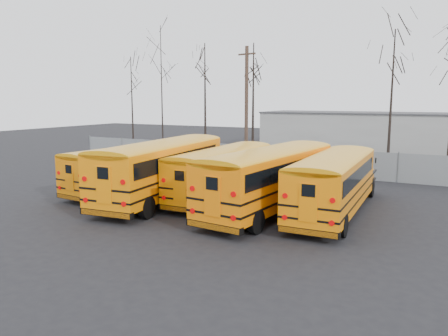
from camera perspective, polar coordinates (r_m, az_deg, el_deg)
The scene contains 14 objects.
ground at distance 22.89m, azimuth -2.35°, elevation -5.13°, with size 120.00×120.00×0.00m, color black.
fence at distance 33.44m, azimuth 8.04°, elevation 1.02°, with size 40.00×0.04×2.00m, color gray.
distant_building at distance 52.12m, azimuth 17.70°, elevation 4.62°, with size 22.00×8.00×4.00m, color #B4B4AF.
bus_a at distance 27.25m, azimuth -12.17°, elevation 0.46°, with size 3.17×10.16×2.80m.
bus_b at distance 24.48m, azimuth -7.81°, elevation 0.44°, with size 3.95×12.29×3.38m.
bus_c at distance 24.54m, azimuth 0.01°, elevation -0.05°, with size 2.70×10.61×2.95m.
bus_d at distance 21.80m, azimuth 6.26°, elevation -0.77°, with size 3.78×11.84×3.26m.
bus_e at distance 21.77m, azimuth 14.26°, elevation -1.35°, with size 2.85×10.93×3.04m.
utility_pole_left at distance 38.38m, azimuth 2.95°, elevation 8.36°, with size 1.78×0.52×10.07m.
tree_0 at distance 45.97m, azimuth -11.91°, elevation 7.95°, with size 0.26×0.26×9.81m, color black.
tree_1 at distance 44.93m, azimuth -8.13°, elevation 9.91°, with size 0.26×0.26×12.76m, color black.
tree_2 at distance 41.66m, azimuth -2.48°, elevation 8.67°, with size 0.26×0.26×10.72m, color black.
tree_3 at distance 39.67m, azimuth 3.82°, elevation 8.48°, with size 0.26×0.26×10.49m, color black.
tree_4 at distance 33.76m, azimuth 20.98°, elevation 7.77°, with size 0.26×0.26×10.43m, color black.
Camera 1 is at (11.19, -19.17, 5.58)m, focal length 35.00 mm.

